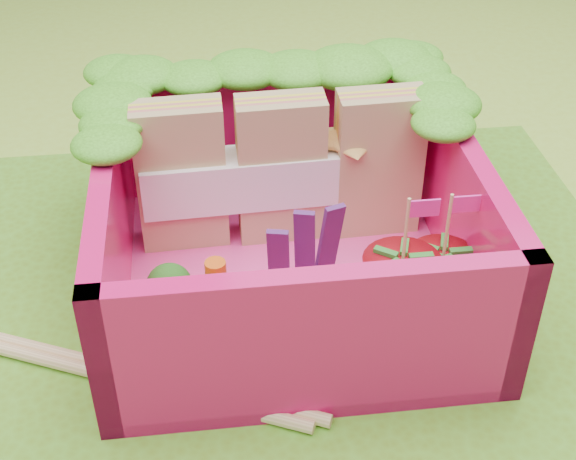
# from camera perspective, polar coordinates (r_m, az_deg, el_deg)

# --- Properties ---
(ground) EXTENTS (14.00, 14.00, 0.00)m
(ground) POSITION_cam_1_polar(r_m,az_deg,el_deg) (2.83, 0.45, -7.41)
(ground) COLOR #9DC337
(ground) RESTS_ON ground
(placemat) EXTENTS (2.60, 2.60, 0.03)m
(placemat) POSITION_cam_1_polar(r_m,az_deg,el_deg) (2.82, 0.45, -7.19)
(placemat) COLOR #5F9722
(placemat) RESTS_ON ground
(bento_floor) EXTENTS (1.30, 1.30, 0.05)m
(bento_floor) POSITION_cam_1_polar(r_m,az_deg,el_deg) (2.97, 0.13, -3.50)
(bento_floor) COLOR #FF419E
(bento_floor) RESTS_ON placemat
(bento_box) EXTENTS (1.30, 1.30, 0.55)m
(bento_box) POSITION_cam_1_polar(r_m,az_deg,el_deg) (2.81, 0.14, 0.42)
(bento_box) COLOR #E61364
(bento_box) RESTS_ON placemat
(lettuce_ruffle) EXTENTS (1.43, 0.83, 0.11)m
(lettuce_ruffle) POSITION_cam_1_polar(r_m,az_deg,el_deg) (3.05, -0.97, 10.67)
(lettuce_ruffle) COLOR #377F17
(lettuce_ruffle) RESTS_ON bento_box
(sandwich_stack) EXTENTS (1.07, 0.21, 0.58)m
(sandwich_stack) POSITION_cam_1_polar(r_m,az_deg,el_deg) (3.00, -0.38, 4.29)
(sandwich_stack) COLOR tan
(sandwich_stack) RESTS_ON bento_floor
(broccoli) EXTENTS (0.30, 0.30, 0.24)m
(broccoli) POSITION_cam_1_polar(r_m,az_deg,el_deg) (2.60, -8.30, -5.19)
(broccoli) COLOR #6C994A
(broccoli) RESTS_ON bento_floor
(carrot_sticks) EXTENTS (0.11, 0.18, 0.28)m
(carrot_sticks) POSITION_cam_1_polar(r_m,az_deg,el_deg) (2.62, -5.45, -5.48)
(carrot_sticks) COLOR #F75414
(carrot_sticks) RESTS_ON bento_floor
(purple_wedges) EXTENTS (0.26, 0.15, 0.38)m
(purple_wedges) POSITION_cam_1_polar(r_m,az_deg,el_deg) (2.73, 1.18, -1.78)
(purple_wedges) COLOR #3E164F
(purple_wedges) RESTS_ON bento_floor
(strawberry_left) EXTENTS (0.26, 0.26, 0.50)m
(strawberry_left) POSITION_cam_1_polar(r_m,az_deg,el_deg) (2.69, 7.95, -4.23)
(strawberry_left) COLOR red
(strawberry_left) RESTS_ON bento_floor
(strawberry_right) EXTENTS (0.23, 0.23, 0.47)m
(strawberry_right) POSITION_cam_1_polar(r_m,az_deg,el_deg) (2.78, 10.75, -3.51)
(strawberry_right) COLOR red
(strawberry_right) RESTS_ON bento_floor
(snap_peas) EXTENTS (0.60, 0.28, 0.05)m
(snap_peas) POSITION_cam_1_polar(r_m,az_deg,el_deg) (2.78, 8.08, -5.84)
(snap_peas) COLOR #68BF3C
(snap_peas) RESTS_ON bento_floor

